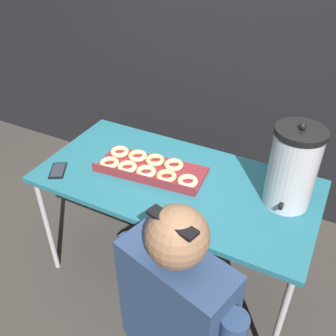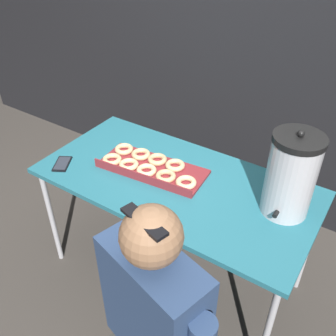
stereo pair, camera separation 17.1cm
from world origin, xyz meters
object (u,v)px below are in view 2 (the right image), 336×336
Objects in this scene: cell_phone at (62,164)px; person_seated at (155,329)px; coffee_urn at (291,175)px; donut_box at (150,166)px.

person_seated is (0.94, -0.44, -0.18)m from cell_phone.
coffee_urn is 2.72× the size of cell_phone.
donut_box is at bearing -38.07° from person_seated.
person_seated is at bearing -58.66° from donut_box.
coffee_urn is 1.23m from cell_phone.
coffee_urn is 0.36× the size of person_seated.
cell_phone is (-1.17, -0.32, -0.20)m from coffee_urn.
person_seated is (0.50, -0.68, -0.20)m from donut_box.
donut_box is 1.40× the size of coffee_urn.
donut_box reaches higher than cell_phone.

